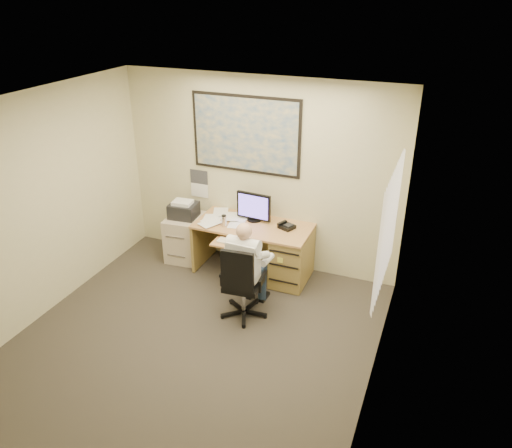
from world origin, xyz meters
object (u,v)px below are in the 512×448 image
at_px(office_chair, 242,296).
at_px(person, 244,270).
at_px(filing_cabinet, 185,234).
at_px(desk, 276,248).

bearing_deg(office_chair, person, 82.44).
bearing_deg(office_chair, filing_cabinet, 137.68).
xyz_separation_m(desk, office_chair, (-0.06, -1.04, -0.15)).
relative_size(desk, person, 1.29).
bearing_deg(desk, filing_cabinet, 179.84).
distance_m(desk, office_chair, 1.06).
distance_m(desk, person, 0.99).
height_order(desk, person, person).
height_order(filing_cabinet, person, person).
height_order(desk, office_chair, desk).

